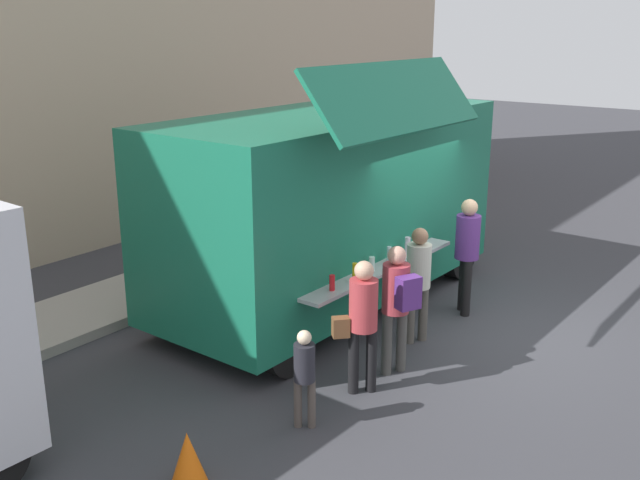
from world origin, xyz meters
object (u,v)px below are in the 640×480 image
object	(u,v)px
customer_rear_waiting	(362,316)
customer_front_ordering	(418,275)
customer_mid_with_backpack	(397,298)
child_near_queue	(304,370)
customer_extra_browsing	(467,246)
food_truck_main	(331,202)
trash_bin	(348,205)
traffic_cone_orange	(188,458)

from	to	relation	value
customer_rear_waiting	customer_front_ordering	bearing A→B (deg)	-41.21
customer_mid_with_backpack	child_near_queue	bearing A→B (deg)	109.98
customer_rear_waiting	customer_extra_browsing	bearing A→B (deg)	-45.21
food_truck_main	trash_bin	bearing A→B (deg)	32.45
traffic_cone_orange	child_near_queue	distance (m)	1.56
food_truck_main	customer_extra_browsing	xyz separation A→B (m)	(0.87, -1.89, -0.57)
customer_front_ordering	customer_extra_browsing	world-z (taller)	customer_extra_browsing
traffic_cone_orange	customer_rear_waiting	xyz separation A→B (m)	(2.52, -0.33, 0.71)
traffic_cone_orange	customer_front_ordering	world-z (taller)	customer_front_ordering
trash_bin	traffic_cone_orange	bearing A→B (deg)	-154.79
customer_rear_waiting	child_near_queue	world-z (taller)	customer_rear_waiting
food_truck_main	traffic_cone_orange	size ratio (longest dim) A/B	11.04
customer_front_ordering	customer_rear_waiting	bearing A→B (deg)	121.34
customer_extra_browsing	food_truck_main	bearing A→B (deg)	-13.27
food_truck_main	trash_bin	distance (m)	4.62
customer_front_ordering	customer_mid_with_backpack	distance (m)	1.04
traffic_cone_orange	customer_mid_with_backpack	world-z (taller)	customer_mid_with_backpack
traffic_cone_orange	food_truck_main	bearing A→B (deg)	19.76
food_truck_main	customer_front_ordering	world-z (taller)	food_truck_main
child_near_queue	trash_bin	bearing A→B (deg)	-0.40
trash_bin	child_near_queue	xyz separation A→B (m)	(-7.02, -4.28, 0.20)
food_truck_main	traffic_cone_orange	world-z (taller)	food_truck_main
trash_bin	child_near_queue	bearing A→B (deg)	-148.65
food_truck_main	trash_bin	size ratio (longest dim) A/B	6.15
food_truck_main	customer_rear_waiting	size ratio (longest dim) A/B	3.64
traffic_cone_orange	customer_extra_browsing	distance (m)	5.61
customer_extra_browsing	customer_rear_waiting	bearing A→B (deg)	54.17
traffic_cone_orange	trash_bin	xyz separation A→B (m)	(8.50, 4.00, 0.22)
child_near_queue	food_truck_main	bearing A→B (deg)	-0.30
customer_rear_waiting	customer_extra_browsing	distance (m)	3.04
food_truck_main	trash_bin	xyz separation A→B (m)	(3.82, 2.32, -1.15)
customer_mid_with_backpack	child_near_queue	size ratio (longest dim) A/B	1.46
customer_front_ordering	customer_mid_with_backpack	xyz separation A→B (m)	(-1.01, -0.27, 0.05)
customer_rear_waiting	trash_bin	bearing A→B (deg)	-11.59
customer_mid_with_backpack	customer_extra_browsing	world-z (taller)	customer_extra_browsing
customer_rear_waiting	customer_extra_browsing	xyz separation A→B (m)	(3.04, 0.12, 0.08)
customer_front_ordering	trash_bin	bearing A→B (deg)	-21.05
customer_mid_with_backpack	customer_rear_waiting	size ratio (longest dim) A/B	1.01
customer_rear_waiting	child_near_queue	size ratio (longest dim) A/B	1.44
customer_mid_with_backpack	customer_extra_browsing	size ratio (longest dim) A/B	0.94
trash_bin	child_near_queue	world-z (taller)	child_near_queue
customer_front_ordering	traffic_cone_orange	bearing A→B (deg)	113.08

